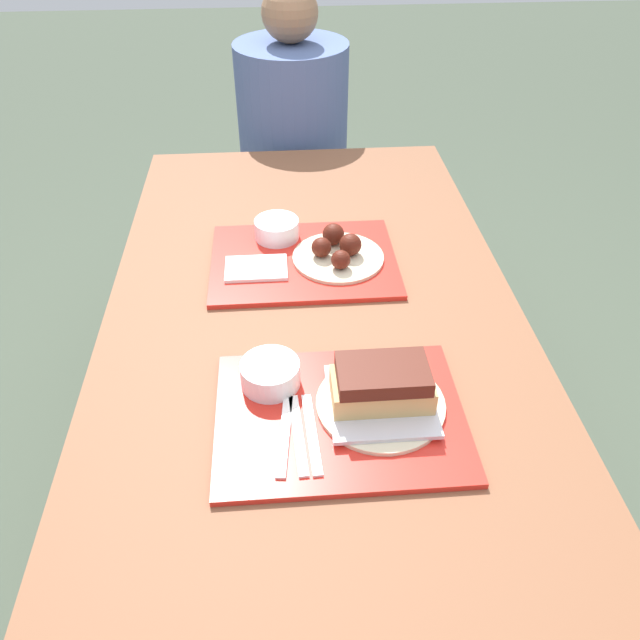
{
  "coord_description": "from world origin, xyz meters",
  "views": [
    {
      "loc": [
        -0.06,
        -0.94,
        1.51
      ],
      "look_at": [
        0.01,
        -0.01,
        0.76
      ],
      "focal_mm": 35.0,
      "sensor_mm": 36.0,
      "label": 1
    }
  ],
  "objects": [
    {
      "name": "picnic_bench_far",
      "position": [
        0.0,
        1.08,
        0.37
      ],
      "size": [
        0.81,
        0.28,
        0.44
      ],
      "color": "brown",
      "rests_on": "ground_plane"
    },
    {
      "name": "plastic_fork_near",
      "position": [
        -0.05,
        -0.27,
        0.73
      ],
      "size": [
        0.03,
        0.17,
        0.0
      ],
      "color": "white",
      "rests_on": "tray_near"
    },
    {
      "name": "napkin_far",
      "position": [
        -0.12,
        0.21,
        0.74
      ],
      "size": [
        0.14,
        0.1,
        0.01
      ],
      "color": "white",
      "rests_on": "tray_far"
    },
    {
      "name": "plastic_knife_near",
      "position": [
        -0.03,
        -0.27,
        0.73
      ],
      "size": [
        0.02,
        0.17,
        0.0
      ],
      "color": "white",
      "rests_on": "tray_near"
    },
    {
      "name": "plastic_spoon_near",
      "position": [
        -0.07,
        -0.27,
        0.73
      ],
      "size": [
        0.03,
        0.17,
        0.0
      ],
      "color": "white",
      "rests_on": "tray_near"
    },
    {
      "name": "bowl_coleslaw_near",
      "position": [
        -0.09,
        -0.15,
        0.76
      ],
      "size": [
        0.1,
        0.1,
        0.05
      ],
      "color": "silver",
      "rests_on": "tray_near"
    },
    {
      "name": "wings_plate_far",
      "position": [
        0.07,
        0.24,
        0.75
      ],
      "size": [
        0.21,
        0.21,
        0.06
      ],
      "color": "beige",
      "rests_on": "tray_far"
    },
    {
      "name": "brisket_sandwich_plate",
      "position": [
        0.09,
        -0.22,
        0.77
      ],
      "size": [
        0.22,
        0.22,
        0.09
      ],
      "color": "beige",
      "rests_on": "tray_near"
    },
    {
      "name": "picnic_table",
      "position": [
        0.0,
        0.0,
        0.63
      ],
      "size": [
        0.86,
        1.72,
        0.72
      ],
      "color": "brown",
      "rests_on": "ground_plane"
    },
    {
      "name": "ground_plane",
      "position": [
        0.0,
        0.0,
        0.0
      ],
      "size": [
        12.0,
        12.0,
        0.0
      ],
      "primitive_type": "plane",
      "color": "#424C3D"
    },
    {
      "name": "person_seated_across",
      "position": [
        0.0,
        1.08,
        0.73
      ],
      "size": [
        0.36,
        0.36,
        0.71
      ],
      "color": "#4C6093",
      "rests_on": "picnic_bench_far"
    },
    {
      "name": "tray_far",
      "position": [
        -0.01,
        0.24,
        0.73
      ],
      "size": [
        0.42,
        0.32,
        0.01
      ],
      "color": "red",
      "rests_on": "picnic_table"
    },
    {
      "name": "tray_near",
      "position": [
        0.02,
        -0.23,
        0.73
      ],
      "size": [
        0.42,
        0.32,
        0.01
      ],
      "color": "red",
      "rests_on": "picnic_table"
    },
    {
      "name": "bowl_coleslaw_far",
      "position": [
        -0.07,
        0.34,
        0.76
      ],
      "size": [
        0.1,
        0.1,
        0.05
      ],
      "color": "silver",
      "rests_on": "tray_far"
    }
  ]
}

